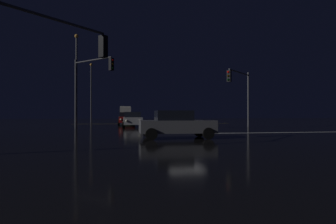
{
  "coord_description": "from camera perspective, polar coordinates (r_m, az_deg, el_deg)",
  "views": [
    {
      "loc": [
        -4.49,
        -19.33,
        1.4
      ],
      "look_at": [
        0.7,
        11.92,
        1.58
      ],
      "focal_mm": 30.45,
      "sensor_mm": 36.0,
      "label": 1
    }
  ],
  "objects": [
    {
      "name": "ground",
      "position": [
        19.9,
        3.64,
        -4.5
      ],
      "size": [
        120.0,
        120.0,
        0.1
      ],
      "primitive_type": "cube",
      "color": "black"
    },
    {
      "name": "stop_line_north",
      "position": [
        28.04,
        -0.21,
        -3.17
      ],
      "size": [
        0.35,
        14.25,
        0.01
      ],
      "color": "white",
      "rests_on": "ground"
    },
    {
      "name": "centre_line_ns",
      "position": [
        39.53,
        -2.91,
        -2.34
      ],
      "size": [
        22.0,
        0.15,
        0.01
      ],
      "color": "yellow",
      "rests_on": "ground"
    },
    {
      "name": "crosswalk_bar_east",
      "position": [
        23.28,
        24.3,
        -3.73
      ],
      "size": [
        14.25,
        0.4,
        0.01
      ],
      "color": "white",
      "rests_on": "ground"
    },
    {
      "name": "sedan_silver",
      "position": [
        29.45,
        -7.12,
        -1.48
      ],
      "size": [
        2.02,
        4.33,
        1.57
      ],
      "color": "#B7B7BC",
      "rests_on": "ground"
    },
    {
      "name": "sedan_red",
      "position": [
        35.61,
        -8.37,
        -1.28
      ],
      "size": [
        2.02,
        4.33,
        1.57
      ],
      "color": "maroon",
      "rests_on": "ground"
    },
    {
      "name": "sedan_green",
      "position": [
        41.15,
        -8.57,
        -1.15
      ],
      "size": [
        2.02,
        4.33,
        1.57
      ],
      "color": "#14512D",
      "rests_on": "ground"
    },
    {
      "name": "sedan_orange",
      "position": [
        47.77,
        -7.99,
        -1.04
      ],
      "size": [
        2.02,
        4.33,
        1.57
      ],
      "color": "#C66014",
      "rests_on": "ground"
    },
    {
      "name": "sedan_blue",
      "position": [
        53.79,
        -8.61,
        -0.95
      ],
      "size": [
        2.02,
        4.33,
        1.57
      ],
      "color": "navy",
      "rests_on": "ground"
    },
    {
      "name": "sedan_black",
      "position": [
        59.26,
        -8.33,
        -0.9
      ],
      "size": [
        2.02,
        4.33,
        1.57
      ],
      "color": "black",
      "rests_on": "ground"
    },
    {
      "name": "box_truck",
      "position": [
        67.12,
        -8.57,
        -0.05
      ],
      "size": [
        2.68,
        8.28,
        3.08
      ],
      "color": "beige",
      "rests_on": "ground"
    },
    {
      "name": "sedan_gray_crossing",
      "position": [
        16.08,
        1.68,
        -2.45
      ],
      "size": [
        4.33,
        2.02,
        1.57
      ],
      "color": "slate",
      "rests_on": "ground"
    },
    {
      "name": "traffic_signal_sw",
      "position": [
        12.69,
        -21.89,
        11.01
      ],
      "size": [
        3.71,
        3.71,
        5.55
      ],
      "color": "#4C4C51",
      "rests_on": "ground"
    },
    {
      "name": "traffic_signal_nw",
      "position": [
        26.93,
        -15.4,
        6.37
      ],
      "size": [
        3.75,
        3.75,
        6.52
      ],
      "color": "#4C4C51",
      "rests_on": "ground"
    },
    {
      "name": "traffic_signal_ne",
      "position": [
        29.04,
        14.28,
        4.87
      ],
      "size": [
        3.82,
        3.82,
        5.74
      ],
      "color": "#4C4C51",
      "rests_on": "ground"
    },
    {
      "name": "streetlamp_left_near",
      "position": [
        33.91,
        -17.85,
        7.3
      ],
      "size": [
        0.44,
        0.44,
        10.35
      ],
      "color": "#424247",
      "rests_on": "ground"
    },
    {
      "name": "streetlamp_left_far",
      "position": [
        49.67,
        -15.14,
        4.58
      ],
      "size": [
        0.44,
        0.44,
        9.86
      ],
      "color": "#424247",
      "rests_on": "ground"
    }
  ]
}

